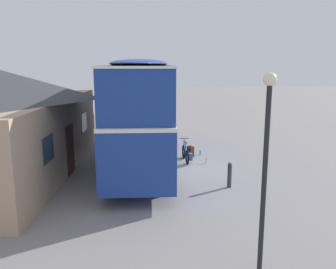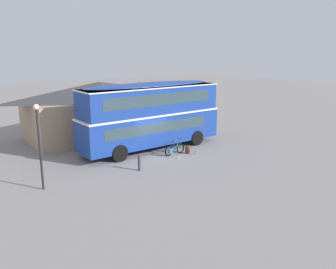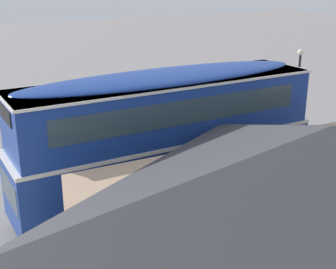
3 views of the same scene
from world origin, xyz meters
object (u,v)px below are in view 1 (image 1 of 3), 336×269
at_px(water_bottle_clear_plastic, 206,161).
at_px(touring_bicycle, 186,154).
at_px(backpack_on_ground, 191,151).
at_px(street_lamp, 266,153).
at_px(water_bottle_blue_sports, 200,153).
at_px(kerb_bollard, 230,175).
at_px(double_decker_bus, 140,108).

bearing_deg(water_bottle_clear_plastic, touring_bicycle, 69.99).
bearing_deg(backpack_on_ground, street_lamp, -177.11).
relative_size(water_bottle_blue_sports, kerb_bollard, 0.25).
height_order(backpack_on_ground, street_lamp, street_lamp).
bearing_deg(water_bottle_clear_plastic, double_decker_bus, 91.62).
relative_size(double_decker_bus, water_bottle_clear_plastic, 42.90).
relative_size(touring_bicycle, backpack_on_ground, 3.00).
bearing_deg(kerb_bollard, street_lamp, 174.90).
bearing_deg(kerb_bollard, water_bottle_blue_sports, 5.68).
xyz_separation_m(double_decker_bus, backpack_on_ground, (1.34, -2.45, -2.35)).
bearing_deg(kerb_bollard, touring_bicycle, 19.92).
height_order(double_decker_bus, water_bottle_blue_sports, double_decker_bus).
xyz_separation_m(water_bottle_blue_sports, street_lamp, (-10.28, 0.01, 2.63)).
height_order(backpack_on_ground, water_bottle_clear_plastic, backpack_on_ground).
xyz_separation_m(street_lamp, kerb_bollard, (5.49, -0.49, -2.25)).
relative_size(double_decker_bus, touring_bicycle, 6.13).
relative_size(touring_bicycle, kerb_bollard, 1.80).
distance_m(double_decker_bus, water_bottle_blue_sports, 4.22).
relative_size(backpack_on_ground, water_bottle_blue_sports, 2.36).
xyz_separation_m(water_bottle_blue_sports, kerb_bollard, (-4.80, -0.48, 0.38)).
relative_size(water_bottle_clear_plastic, street_lamp, 0.06).
bearing_deg(kerb_bollard, water_bottle_clear_plastic, 6.73).
bearing_deg(water_bottle_clear_plastic, street_lamp, 179.33).
bearing_deg(street_lamp, water_bottle_clear_plastic, -0.67).
height_order(water_bottle_clear_plastic, kerb_bollard, kerb_bollard).
height_order(backpack_on_ground, kerb_bollard, kerb_bollard).
bearing_deg(water_bottle_blue_sports, kerb_bollard, -174.32).
relative_size(backpack_on_ground, kerb_bollard, 0.60).
bearing_deg(kerb_bollard, backpack_on_ground, 12.38).
height_order(backpack_on_ground, water_bottle_blue_sports, backpack_on_ground).
distance_m(touring_bicycle, kerb_bollard, 3.85).
distance_m(touring_bicycle, water_bottle_clear_plastic, 1.02).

